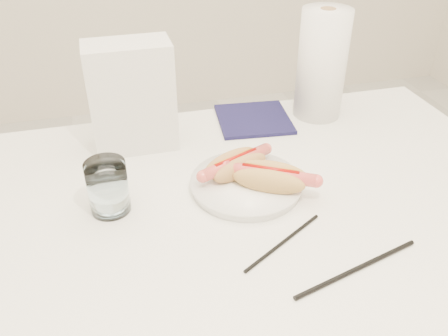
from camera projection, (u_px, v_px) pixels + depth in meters
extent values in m
cube|color=white|center=(241.00, 211.00, 0.90)|extent=(1.20, 0.80, 0.04)
cylinder|color=silver|center=(9.00, 276.00, 1.27)|extent=(0.04, 0.04, 0.71)
cylinder|color=silver|center=(372.00, 212.00, 1.50)|extent=(0.04, 0.04, 0.71)
cylinder|color=white|center=(246.00, 185.00, 0.92)|extent=(0.24, 0.24, 0.02)
ellipsoid|color=tan|center=(241.00, 168.00, 0.92)|extent=(0.13, 0.08, 0.04)
ellipsoid|color=tan|center=(231.00, 161.00, 0.94)|extent=(0.13, 0.08, 0.04)
ellipsoid|color=tan|center=(236.00, 169.00, 0.93)|extent=(0.13, 0.09, 0.02)
cylinder|color=#E35850|center=(236.00, 162.00, 0.93)|extent=(0.16, 0.09, 0.02)
cylinder|color=#990A05|center=(236.00, 158.00, 0.92)|extent=(0.10, 0.05, 0.01)
ellipsoid|color=tan|center=(269.00, 181.00, 0.88)|extent=(0.14, 0.10, 0.05)
ellipsoid|color=tan|center=(272.00, 172.00, 0.90)|extent=(0.14, 0.10, 0.05)
ellipsoid|color=tan|center=(270.00, 181.00, 0.90)|extent=(0.13, 0.11, 0.03)
cylinder|color=#EB5652|center=(270.00, 174.00, 0.89)|extent=(0.16, 0.11, 0.03)
cylinder|color=#990A05|center=(271.00, 169.00, 0.88)|extent=(0.10, 0.06, 0.01)
cylinder|color=white|center=(108.00, 187.00, 0.85)|extent=(0.07, 0.07, 0.10)
cylinder|color=black|center=(283.00, 242.00, 0.79)|extent=(0.17, 0.10, 0.01)
cylinder|color=black|center=(357.00, 268.00, 0.74)|extent=(0.24, 0.07, 0.01)
cube|color=silver|center=(132.00, 97.00, 1.00)|extent=(0.18, 0.10, 0.24)
cube|color=#14123A|center=(254.00, 119.00, 1.16)|extent=(0.19, 0.19, 0.01)
cylinder|color=white|center=(322.00, 65.00, 1.13)|extent=(0.15, 0.15, 0.26)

